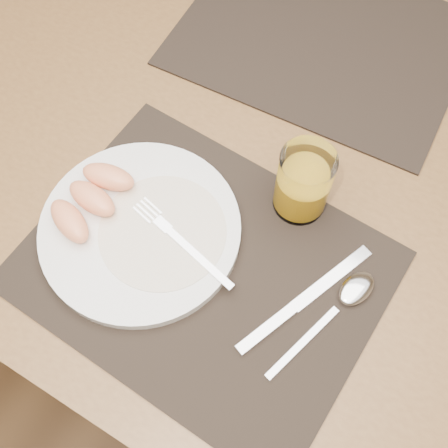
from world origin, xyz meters
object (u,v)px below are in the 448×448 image
plate (140,230)px  juice_glass (303,185)px  table (267,173)px  fork (175,236)px  spoon (349,296)px  knife (294,307)px  placemat_near (203,269)px  placemat_far (321,39)px

plate → juice_glass: 0.22m
juice_glass → plate: bearing=-137.2°
table → plate: plate is taller
fork → spoon: (0.23, 0.05, -0.01)m
knife → juice_glass: size_ratio=1.92×
plate → juice_glass: juice_glass is taller
placemat_near → knife: bearing=5.7°
juice_glass → fork: bearing=-129.4°
juice_glass → table: bearing=139.9°
spoon → juice_glass: (-0.12, 0.09, 0.04)m
placemat_far → fork: fork is taller
table → plate: size_ratio=5.19×
table → juice_glass: (0.08, -0.07, 0.14)m
placemat_near → placemat_far: bearing=96.0°
spoon → table: bearing=141.4°
knife → juice_glass: juice_glass is taller
placemat_far → juice_glass: bearing=-69.5°
knife → spoon: spoon is taller
table → plate: bearing=-110.0°
spoon → juice_glass: size_ratio=1.73×
placemat_near → fork: 0.06m
knife → spoon: bearing=41.9°
placemat_near → spoon: (0.18, 0.06, 0.01)m
fork → spoon: size_ratio=0.92×
plate → spoon: plate is taller
table → spoon: size_ratio=7.38×
spoon → juice_glass: juice_glass is taller
placemat_near → placemat_far: 0.44m
placemat_far → plate: (-0.05, -0.44, 0.01)m
placemat_far → fork: size_ratio=2.59×
knife → spoon: (0.05, 0.05, 0.00)m
table → placemat_far: (-0.03, 0.22, 0.09)m
table → spoon: bearing=-38.6°
placemat_far → table: bearing=-83.2°
fork → juice_glass: size_ratio=1.59×
spoon → juice_glass: bearing=142.5°
placemat_far → spoon: (0.23, -0.38, 0.01)m
table → plate: 0.25m
knife → table: bearing=125.4°
placemat_far → plate: plate is taller
placemat_far → juice_glass: size_ratio=4.11×
fork → plate: bearing=-165.7°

